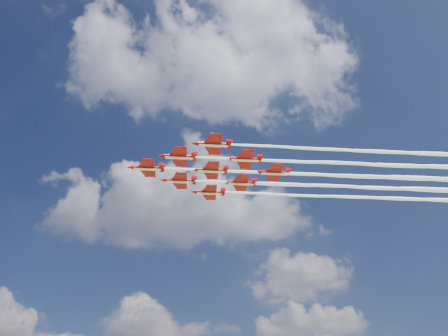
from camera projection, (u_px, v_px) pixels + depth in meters
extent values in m
cylinder|color=#B10911|center=(147.00, 168.00, 136.67)|extent=(8.99, 2.18, 1.22)
cone|color=#B10911|center=(129.00, 167.00, 136.36)|extent=(2.35, 1.46, 1.22)
cone|color=#B10911|center=(164.00, 169.00, 136.97)|extent=(1.78, 1.29, 1.11)
ellipsoid|color=black|center=(140.00, 166.00, 136.83)|extent=(2.41, 1.26, 0.80)
cube|color=#B10911|center=(149.00, 168.00, 136.67)|extent=(4.65, 10.57, 0.16)
cube|color=#B10911|center=(162.00, 168.00, 136.93)|extent=(1.98, 4.15, 0.13)
cube|color=#B10911|center=(163.00, 166.00, 137.49)|extent=(1.79, 0.35, 2.00)
cube|color=white|center=(147.00, 169.00, 136.37)|extent=(8.41, 1.90, 0.13)
cylinder|color=#B10911|center=(179.00, 157.00, 131.51)|extent=(8.99, 2.18, 1.22)
cone|color=#B10911|center=(161.00, 156.00, 131.20)|extent=(2.35, 1.46, 1.22)
cone|color=#B10911|center=(196.00, 157.00, 131.81)|extent=(1.78, 1.29, 1.11)
ellipsoid|color=black|center=(172.00, 155.00, 131.66)|extent=(2.41, 1.26, 0.80)
cube|color=#B10911|center=(181.00, 157.00, 131.51)|extent=(4.65, 10.57, 0.16)
cube|color=#B10911|center=(194.00, 157.00, 131.76)|extent=(1.98, 4.15, 0.13)
cube|color=#B10911|center=(195.00, 154.00, 132.33)|extent=(1.79, 0.35, 2.00)
cube|color=white|center=(179.00, 158.00, 131.20)|extent=(8.41, 1.90, 0.13)
cylinder|color=#B10911|center=(180.00, 181.00, 142.97)|extent=(8.99, 2.18, 1.22)
cone|color=#B10911|center=(163.00, 180.00, 142.65)|extent=(2.35, 1.46, 1.22)
cone|color=#B10911|center=(196.00, 181.00, 143.26)|extent=(1.78, 1.29, 1.11)
ellipsoid|color=black|center=(173.00, 179.00, 143.12)|extent=(2.41, 1.26, 0.80)
cube|color=#B10911|center=(182.00, 181.00, 142.97)|extent=(4.65, 10.57, 0.16)
cube|color=#B10911|center=(193.00, 181.00, 143.22)|extent=(1.98, 4.15, 0.13)
cube|color=#B10911|center=(194.00, 179.00, 143.79)|extent=(1.79, 0.35, 2.00)
cube|color=white|center=(180.00, 182.00, 142.66)|extent=(8.41, 1.90, 0.13)
cylinder|color=#B10911|center=(213.00, 144.00, 126.35)|extent=(8.99, 2.18, 1.22)
cone|color=#B10911|center=(194.00, 143.00, 126.04)|extent=(2.35, 1.46, 1.22)
cone|color=#B10911|center=(231.00, 145.00, 126.65)|extent=(1.78, 1.29, 1.11)
ellipsoid|color=black|center=(206.00, 143.00, 126.50)|extent=(2.41, 1.26, 0.80)
cube|color=#B10911|center=(215.00, 145.00, 126.35)|extent=(4.65, 10.57, 0.16)
cube|color=#B10911|center=(229.00, 145.00, 126.60)|extent=(1.98, 4.15, 0.13)
cube|color=#B10911|center=(229.00, 142.00, 127.17)|extent=(1.79, 0.35, 2.00)
cube|color=white|center=(213.00, 146.00, 126.04)|extent=(8.41, 1.90, 0.13)
cylinder|color=#B10911|center=(211.00, 170.00, 137.81)|extent=(8.99, 2.18, 1.22)
cone|color=#B10911|center=(194.00, 170.00, 137.49)|extent=(2.35, 1.46, 1.22)
cone|color=#B10911|center=(228.00, 171.00, 138.10)|extent=(1.78, 1.29, 1.11)
ellipsoid|color=black|center=(204.00, 169.00, 137.96)|extent=(2.41, 1.26, 0.80)
cube|color=#B10911|center=(213.00, 171.00, 137.81)|extent=(4.65, 10.57, 0.16)
cube|color=#B10911|center=(225.00, 171.00, 138.06)|extent=(1.98, 4.15, 0.13)
cube|color=#B10911|center=(226.00, 168.00, 138.62)|extent=(1.79, 0.35, 2.00)
cube|color=white|center=(211.00, 172.00, 137.50)|extent=(8.41, 1.90, 0.13)
cylinder|color=#B10911|center=(210.00, 192.00, 149.26)|extent=(8.99, 2.18, 1.22)
cone|color=#B10911|center=(193.00, 192.00, 148.95)|extent=(2.35, 1.46, 1.22)
cone|color=#B10911|center=(225.00, 193.00, 149.55)|extent=(1.78, 1.29, 1.11)
ellipsoid|color=black|center=(203.00, 191.00, 149.41)|extent=(2.41, 1.26, 0.80)
cube|color=#B10911|center=(211.00, 193.00, 149.26)|extent=(4.65, 10.57, 0.16)
cube|color=#B10911|center=(223.00, 193.00, 149.51)|extent=(1.98, 4.15, 0.13)
cube|color=#B10911|center=(223.00, 190.00, 150.08)|extent=(1.79, 0.35, 2.00)
cube|color=white|center=(210.00, 194.00, 148.95)|extent=(8.41, 1.90, 0.13)
cylinder|color=#B10911|center=(245.00, 159.00, 132.64)|extent=(8.99, 2.18, 1.22)
cone|color=#B10911|center=(227.00, 158.00, 132.33)|extent=(2.35, 1.46, 1.22)
cone|color=#B10911|center=(262.00, 160.00, 132.94)|extent=(1.78, 1.29, 1.11)
ellipsoid|color=black|center=(238.00, 158.00, 132.80)|extent=(2.41, 1.26, 0.80)
cube|color=#B10911|center=(247.00, 159.00, 132.64)|extent=(4.65, 10.57, 0.16)
cube|color=#B10911|center=(260.00, 160.00, 132.89)|extent=(1.98, 4.15, 0.13)
cube|color=#B10911|center=(260.00, 157.00, 133.46)|extent=(1.79, 0.35, 2.00)
cube|color=white|center=(245.00, 161.00, 132.34)|extent=(8.41, 1.90, 0.13)
cylinder|color=#B10911|center=(241.00, 183.00, 144.10)|extent=(8.99, 2.18, 1.22)
cone|color=#B10911|center=(224.00, 182.00, 143.78)|extent=(2.35, 1.46, 1.22)
cone|color=#B10911|center=(256.00, 183.00, 144.39)|extent=(1.78, 1.29, 1.11)
ellipsoid|color=black|center=(234.00, 181.00, 144.25)|extent=(2.41, 1.26, 0.80)
cube|color=#B10911|center=(242.00, 183.00, 144.10)|extent=(4.65, 10.57, 0.16)
cube|color=#B10911|center=(254.00, 183.00, 144.35)|extent=(1.98, 4.15, 0.13)
cube|color=#B10911|center=(255.00, 181.00, 144.92)|extent=(1.79, 0.35, 2.00)
cube|color=white|center=(241.00, 184.00, 143.79)|extent=(8.41, 1.90, 0.13)
cylinder|color=#B10911|center=(274.00, 173.00, 138.94)|extent=(8.99, 2.18, 1.22)
cone|color=#B10911|center=(257.00, 172.00, 138.62)|extent=(2.35, 1.46, 1.22)
cone|color=#B10911|center=(290.00, 173.00, 139.23)|extent=(1.78, 1.29, 1.11)
ellipsoid|color=black|center=(267.00, 171.00, 139.09)|extent=(2.41, 1.26, 0.80)
cube|color=#B10911|center=(276.00, 173.00, 138.94)|extent=(4.65, 10.57, 0.16)
cube|color=#B10911|center=(288.00, 173.00, 139.19)|extent=(1.98, 4.15, 0.13)
cube|color=#B10911|center=(288.00, 171.00, 139.75)|extent=(1.79, 0.35, 2.00)
cube|color=white|center=(274.00, 174.00, 138.63)|extent=(8.41, 1.90, 0.13)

